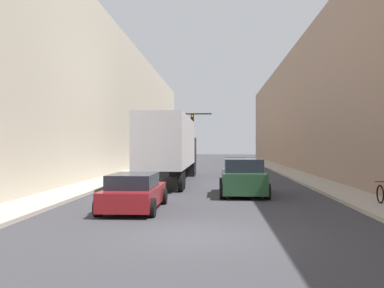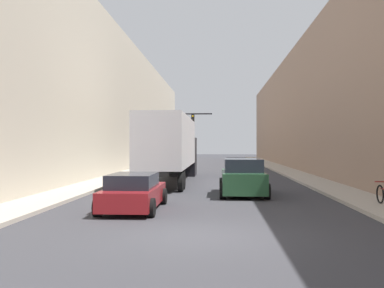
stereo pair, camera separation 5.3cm
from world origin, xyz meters
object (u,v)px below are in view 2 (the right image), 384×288
sedan_car (134,192)px  traffic_signal_gantry (169,129)px  suv_car (243,178)px  semi_truck (171,146)px

sedan_car → traffic_signal_gantry: 25.09m
suv_car → semi_truck: bearing=120.6°
sedan_car → suv_car: bearing=49.0°
sedan_car → suv_car: 6.54m
semi_truck → traffic_signal_gantry: size_ratio=2.54×
semi_truck → suv_car: (4.22, -7.15, -1.48)m
semi_truck → traffic_signal_gantry: traffic_signal_gantry is taller
semi_truck → traffic_signal_gantry: (-1.67, 12.74, 1.60)m
semi_truck → sedan_car: size_ratio=3.21×
suv_car → traffic_signal_gantry: size_ratio=0.80×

